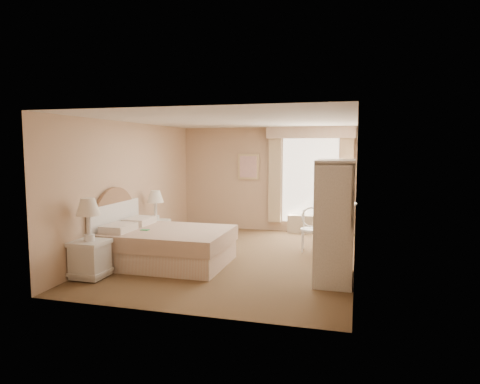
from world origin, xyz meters
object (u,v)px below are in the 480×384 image
(bed, at_px, (163,244))
(cafe_chair, at_px, (311,226))
(nightstand_near, at_px, (90,249))
(round_table, at_px, (339,215))
(nightstand_far, at_px, (156,226))
(armoire, at_px, (335,231))

(bed, xyz_separation_m, cafe_chair, (2.40, 1.63, 0.15))
(nightstand_near, bearing_deg, round_table, 47.18)
(nightstand_near, xyz_separation_m, cafe_chair, (3.12, 2.71, 0.03))
(bed, bearing_deg, cafe_chair, 34.18)
(nightstand_far, bearing_deg, bed, -58.69)
(round_table, bearing_deg, bed, -135.80)
(bed, relative_size, nightstand_near, 1.70)
(round_table, xyz_separation_m, armoire, (0.06, -2.95, 0.22))
(nightstand_near, relative_size, round_table, 1.50)
(nightstand_near, xyz_separation_m, round_table, (3.59, 3.87, 0.08))
(cafe_chair, xyz_separation_m, armoire, (0.54, -1.78, 0.27))
(bed, xyz_separation_m, nightstand_near, (-0.72, -1.08, 0.12))
(round_table, relative_size, armoire, 0.45)
(bed, relative_size, nightstand_far, 1.86)
(nightstand_far, xyz_separation_m, round_table, (3.59, 1.61, 0.12))
(round_table, bearing_deg, armoire, -88.78)
(nightstand_far, bearing_deg, round_table, 24.22)
(armoire, bearing_deg, round_table, 91.22)
(round_table, bearing_deg, nightstand_near, -132.82)
(nightstand_near, bearing_deg, nightstand_far, 90.00)
(round_table, distance_m, armoire, 2.96)
(round_table, xyz_separation_m, cafe_chair, (-0.47, -1.17, -0.05))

